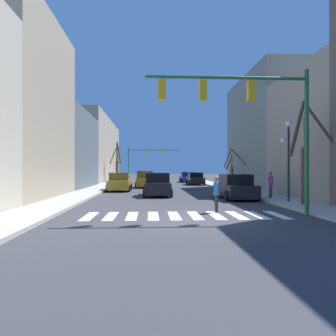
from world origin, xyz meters
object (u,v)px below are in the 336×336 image
Objects in this scene: street_tree_right_near at (305,158)px; street_tree_left_near at (232,169)px; street_lamp_right_corner at (289,145)px; car_parked_left_far at (157,185)px; traffic_signal_near at (247,106)px; car_parked_right_near at (195,179)px; street_tree_left_mid at (117,163)px; car_parked_right_mid at (187,177)px; traffic_signal_far at (145,156)px; pedestrian_near_right_corner at (271,183)px; car_parked_left_mid at (145,180)px; car_parked_right_far at (235,187)px; pedestrian_waiting_at_curb at (216,191)px; car_driving_toward_lane at (120,182)px.

street_tree_right_near is 15.32m from street_tree_left_near.
street_lamp_right_corner reaches higher than car_parked_left_far.
traffic_signal_near is at bearing -129.13° from street_lamp_right_corner.
street_tree_left_mid is at bearing 61.68° from car_parked_right_near.
street_tree_left_near is (2.46, -17.36, 1.26)m from car_parked_right_mid.
street_lamp_right_corner is at bearing -77.11° from traffic_signal_far.
street_tree_right_near is at bearing 37.36° from traffic_signal_near.
traffic_signal_near reaches higher than street_lamp_right_corner.
street_tree_left_mid is at bearing 104.74° from traffic_signal_near.
car_parked_right_mid is at bearing -47.81° from traffic_signal_far.
pedestrian_near_right_corner is (8.61, -35.85, -3.12)m from traffic_signal_far.
car_parked_left_far is 0.85× the size of street_tree_right_near.
traffic_signal_far is 21.42m from car_parked_left_mid.
car_parked_left_far is (-3.54, 10.90, -3.84)m from traffic_signal_near.
car_parked_right_near is at bearing 86.54° from traffic_signal_near.
car_parked_right_near is 2.76× the size of pedestrian_near_right_corner.
car_parked_left_mid is at bearing 24.50° from car_parked_right_far.
car_parked_left_mid reaches higher than car_parked_right_mid.
street_lamp_right_corner is 9.97m from car_parked_left_far.
traffic_signal_near is at bearing -137.91° from pedestrian_waiting_at_curb.
street_tree_left_mid is (-8.75, 33.27, -1.79)m from traffic_signal_near.
traffic_signal_near reaches higher than car_driving_toward_lane.
street_lamp_right_corner is at bearing -91.06° from street_tree_left_near.
car_driving_toward_lane is 14.12m from pedestrian_near_right_corner.
car_driving_toward_lane is 11.12m from street_tree_left_near.
pedestrian_waiting_at_curb is (3.59, -20.39, 0.16)m from car_parked_left_mid.
street_tree_right_near is (7.51, -7.86, 1.76)m from car_parked_left_far.
car_parked_right_mid is at bearing -23.73° from car_driving_toward_lane.
car_parked_left_mid is at bearing 114.63° from street_tree_right_near.
car_parked_left_far is 11.02m from street_tree_right_near.
pedestrian_near_right_corner is at bearing 93.39° from street_lamp_right_corner.
car_parked_left_mid is at bearing -174.32° from car_parked_left_far.
car_parked_left_mid is 20.70m from street_tree_right_near.
street_lamp_right_corner is 1.00× the size of car_parked_left_far.
traffic_signal_near is at bearing 18.00° from car_parked_left_far.
street_tree_left_near is at bearing 68.36° from car_parked_left_mid.
pedestrian_near_right_corner is 0.29× the size of street_tree_left_mid.
pedestrian_near_right_corner is at bearing -76.49° from traffic_signal_far.
street_tree_left_near is (2.43, 10.27, 1.22)m from car_parked_right_far.
traffic_signal_far is at bearing 102.89° from street_lamp_right_corner.
car_parked_right_far is 2.85× the size of pedestrian_waiting_at_curb.
street_tree_left_mid is at bearing -111.47° from traffic_signal_far.
car_parked_left_mid is 9.40m from street_tree_left_near.
car_parked_left_far is (-5.17, 2.83, 0.03)m from car_parked_right_far.
car_parked_right_near is at bearing -0.44° from pedestrian_waiting_at_curb.
street_tree_right_near is (2.38, -32.67, 1.82)m from car_parked_right_mid.
street_tree_left_near is (9.01, -24.58, -2.25)m from traffic_signal_far.
traffic_signal_near is 43.21m from traffic_signal_far.
street_tree_left_near reaches higher than car_parked_right_mid.
car_driving_toward_lane is at bearing 45.11° from car_parked_right_far.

